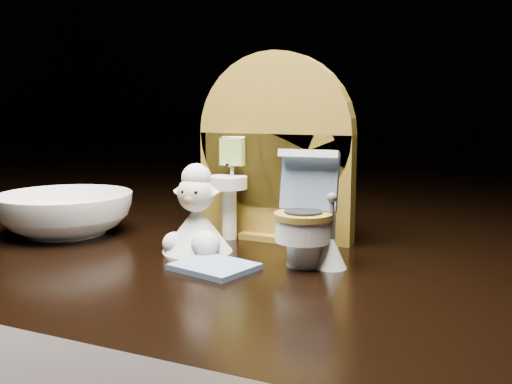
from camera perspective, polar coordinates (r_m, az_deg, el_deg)
backdrop_panel at (r=0.46m, az=1.80°, el=3.40°), size 0.13×0.05×0.15m
toy_toilet at (r=0.39m, az=5.13°, el=-3.02°), size 0.04×0.05×0.08m
bath_mat at (r=0.38m, az=-4.17°, el=-7.46°), size 0.06×0.05×0.00m
toilet_brush at (r=0.39m, az=7.51°, el=-5.61°), size 0.02×0.02×0.05m
plush_lamb at (r=0.43m, az=-5.97°, el=-2.89°), size 0.05×0.05×0.07m
ceramic_bowl at (r=0.51m, az=-18.51°, el=-2.08°), size 0.14×0.14×0.04m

